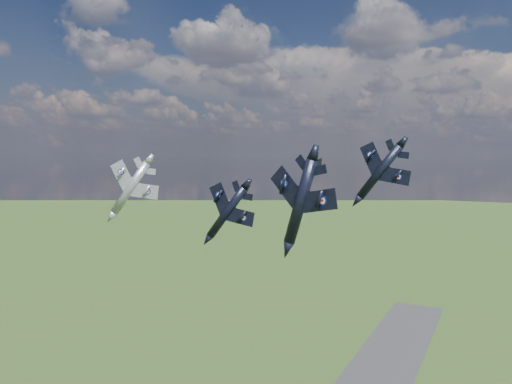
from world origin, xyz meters
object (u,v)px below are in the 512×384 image
at_px(jet_right_navy, 301,201).
at_px(jet_lead_navy, 227,212).
at_px(jet_high_navy, 380,172).
at_px(jet_left_silver, 131,188).

bearing_deg(jet_right_navy, jet_lead_navy, 147.85).
distance_m(jet_right_navy, jet_high_navy, 40.65).
bearing_deg(jet_lead_navy, jet_right_navy, -47.39).
bearing_deg(jet_high_navy, jet_lead_navy, -140.54).
xyz_separation_m(jet_lead_navy, jet_left_silver, (-17.18, -5.01, 4.03)).
xyz_separation_m(jet_lead_navy, jet_right_navy, (23.01, -23.68, 4.76)).
height_order(jet_lead_navy, jet_high_navy, jet_high_navy).
height_order(jet_lead_navy, jet_left_silver, jet_left_silver).
height_order(jet_lead_navy, jet_right_navy, jet_right_navy).
distance_m(jet_lead_navy, jet_right_navy, 33.36).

